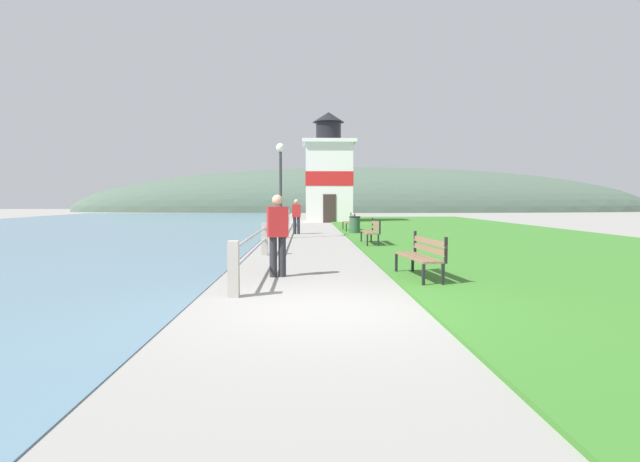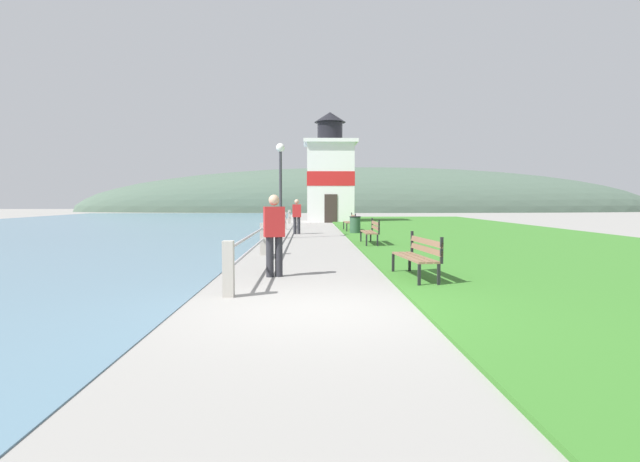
# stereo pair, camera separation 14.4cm
# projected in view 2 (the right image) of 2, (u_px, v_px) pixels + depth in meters

# --- Properties ---
(ground_plane) EXTENTS (160.00, 160.00, 0.00)m
(ground_plane) POSITION_uv_depth(u_px,v_px,m) (315.00, 310.00, 7.36)
(ground_plane) COLOR gray
(grass_verge) EXTENTS (12.00, 46.17, 0.06)m
(grass_verge) POSITION_uv_depth(u_px,v_px,m) (475.00, 234.00, 22.88)
(grass_verge) COLOR #387528
(grass_verge) RESTS_ON ground_plane
(water_strip) EXTENTS (24.00, 73.88, 0.01)m
(water_strip) POSITION_uv_depth(u_px,v_px,m) (0.00, 236.00, 22.42)
(water_strip) COLOR slate
(water_strip) RESTS_ON ground_plane
(seawall_railing) EXTENTS (0.18, 25.35, 0.94)m
(seawall_railing) POSITION_uv_depth(u_px,v_px,m) (277.00, 225.00, 20.85)
(seawall_railing) COLOR #A8A399
(seawall_railing) RESTS_ON ground_plane
(park_bench_near) EXTENTS (0.66, 1.86, 0.94)m
(park_bench_near) POSITION_uv_depth(u_px,v_px,m) (418.00, 254.00, 9.99)
(park_bench_near) COLOR brown
(park_bench_near) RESTS_ON ground_plane
(park_bench_midway) EXTENTS (0.47, 1.90, 0.94)m
(park_bench_midway) POSITION_uv_depth(u_px,v_px,m) (371.00, 230.00, 17.69)
(park_bench_midway) COLOR brown
(park_bench_midway) RESTS_ON ground_plane
(park_bench_far) EXTENTS (0.50, 1.84, 0.94)m
(park_bench_far) POSITION_uv_depth(u_px,v_px,m) (351.00, 221.00, 25.40)
(park_bench_far) COLOR brown
(park_bench_far) RESTS_ON ground_plane
(lighthouse) EXTENTS (3.83, 3.83, 7.98)m
(lighthouse) POSITION_uv_depth(u_px,v_px,m) (330.00, 175.00, 36.53)
(lighthouse) COLOR white
(lighthouse) RESTS_ON ground_plane
(person_strolling) EXTENTS (0.46, 0.32, 1.73)m
(person_strolling) POSITION_uv_depth(u_px,v_px,m) (274.00, 232.00, 10.45)
(person_strolling) COLOR #28282D
(person_strolling) RESTS_ON ground_plane
(person_by_railing) EXTENTS (0.41, 0.23, 1.64)m
(person_by_railing) POSITION_uv_depth(u_px,v_px,m) (297.00, 215.00, 23.48)
(person_by_railing) COLOR #28282D
(person_by_railing) RESTS_ON ground_plane
(trash_bin) EXTENTS (0.54, 0.54, 0.84)m
(trash_bin) POSITION_uv_depth(u_px,v_px,m) (355.00, 225.00, 23.47)
(trash_bin) COLOR #2D5138
(trash_bin) RESTS_ON ground_plane
(lamp_post) EXTENTS (0.36, 0.36, 3.96)m
(lamp_post) POSITION_uv_depth(u_px,v_px,m) (281.00, 173.00, 20.74)
(lamp_post) COLOR #333338
(lamp_post) RESTS_ON ground_plane
(distant_hillside) EXTENTS (80.00, 16.00, 12.00)m
(distant_hillside) POSITION_uv_depth(u_px,v_px,m) (368.00, 211.00, 68.18)
(distant_hillside) COLOR #475B4C
(distant_hillside) RESTS_ON ground_plane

